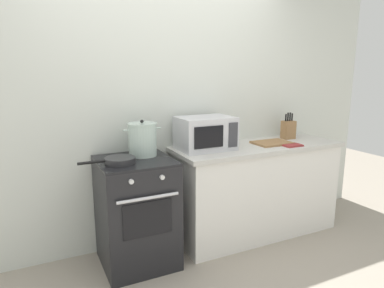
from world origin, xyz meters
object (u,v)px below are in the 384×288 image
object	(u,v)px
frying_pan	(119,161)
microwave	(205,133)
stock_pot	(142,139)
knife_block	(288,129)
stove	(137,212)
cutting_board	(272,143)
oven_mitt	(292,145)

from	to	relation	value
frying_pan	microwave	distance (m)	0.86
stock_pot	knife_block	xyz separation A→B (m)	(1.62, 0.04, -0.04)
stove	frying_pan	xyz separation A→B (m)	(-0.14, -0.07, 0.48)
stove	frying_pan	world-z (taller)	frying_pan
frying_pan	knife_block	distance (m)	1.88
cutting_board	frying_pan	bearing A→B (deg)	-177.18
stock_pot	oven_mitt	xyz separation A→B (m)	(1.41, -0.26, -0.13)
stove	frying_pan	size ratio (longest dim) A/B	2.09
cutting_board	knife_block	xyz separation A→B (m)	(0.32, 0.14, 0.09)
stove	stock_pot	xyz separation A→B (m)	(0.10, 0.10, 0.60)
microwave	knife_block	distance (m)	1.03
stove	oven_mitt	bearing A→B (deg)	-6.01
microwave	cutting_board	size ratio (longest dim) A/B	1.39
stove	oven_mitt	size ratio (longest dim) A/B	5.11
stove	oven_mitt	world-z (taller)	oven_mitt
stock_pot	microwave	bearing A→B (deg)	-1.80
stove	knife_block	world-z (taller)	knife_block
stove	oven_mitt	distance (m)	1.59
frying_pan	stove	bearing A→B (deg)	27.35
stock_pot	cutting_board	distance (m)	1.31
frying_pan	cutting_board	distance (m)	1.55
stock_pot	cutting_board	size ratio (longest dim) A/B	0.91
frying_pan	microwave	bearing A→B (deg)	10.42
oven_mitt	stove	bearing A→B (deg)	173.99
stove	microwave	xyz separation A→B (m)	(0.69, 0.08, 0.61)
microwave	oven_mitt	bearing A→B (deg)	-16.25
knife_block	cutting_board	bearing A→B (deg)	-156.58
stove	microwave	size ratio (longest dim) A/B	1.84
stock_pot	cutting_board	xyz separation A→B (m)	(1.30, -0.10, -0.13)
microwave	stove	bearing A→B (deg)	-173.48
stove	cutting_board	distance (m)	1.48
frying_pan	oven_mitt	world-z (taller)	frying_pan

